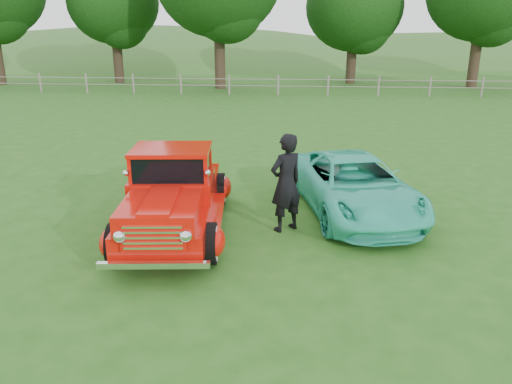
# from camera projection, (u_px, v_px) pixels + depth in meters

# --- Properties ---
(ground) EXTENTS (140.00, 140.00, 0.00)m
(ground) POSITION_uv_depth(u_px,v_px,m) (231.00, 246.00, 9.62)
(ground) COLOR #205316
(ground) RESTS_ON ground
(distant_hills) EXTENTS (116.00, 60.00, 18.00)m
(distant_hills) POSITION_uv_depth(u_px,v_px,m) (259.00, 92.00, 67.57)
(distant_hills) COLOR #2F5A21
(distant_hills) RESTS_ON ground
(fence_line) EXTENTS (48.00, 0.12, 1.20)m
(fence_line) POSITION_uv_depth(u_px,v_px,m) (278.00, 85.00, 30.21)
(fence_line) COLOR slate
(fence_line) RESTS_ON ground
(tree_mid_west) EXTENTS (6.40, 6.40, 8.46)m
(tree_mid_west) POSITION_uv_depth(u_px,v_px,m) (113.00, 3.00, 35.25)
(tree_mid_west) COLOR #312118
(tree_mid_west) RESTS_ON ground
(tree_near_east) EXTENTS (6.80, 6.80, 8.33)m
(tree_near_east) POSITION_uv_depth(u_px,v_px,m) (354.00, 7.00, 34.96)
(tree_near_east) COLOR #312118
(tree_near_east) RESTS_ON ground
(red_pickup) EXTENTS (2.57, 5.12, 1.78)m
(red_pickup) POSITION_uv_depth(u_px,v_px,m) (174.00, 194.00, 10.13)
(red_pickup) COLOR black
(red_pickup) RESTS_ON ground
(teal_sedan) EXTENTS (3.12, 4.98, 1.28)m
(teal_sedan) POSITION_uv_depth(u_px,v_px,m) (354.00, 185.00, 11.18)
(teal_sedan) COLOR #32CAA7
(teal_sedan) RESTS_ON ground
(man) EXTENTS (0.89, 0.85, 2.04)m
(man) POSITION_uv_depth(u_px,v_px,m) (286.00, 183.00, 10.09)
(man) COLOR black
(man) RESTS_ON ground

